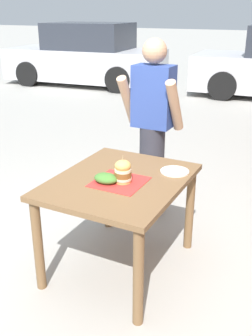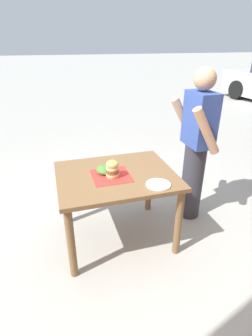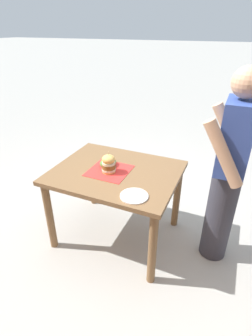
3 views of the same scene
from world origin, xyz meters
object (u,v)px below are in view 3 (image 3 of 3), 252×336
Objects in this scene: patio_table at (116,182)px; pickle_spear at (112,164)px; diner_across_table at (228,172)px; sandwich at (109,164)px; side_plate_with_forks at (134,196)px; side_salad at (108,163)px.

patio_table is 14.72× the size of pickle_spear.
patio_table is 0.67× the size of diner_across_table.
diner_across_table is at bearing 93.70° from pickle_spear.
patio_table is at bearing 44.76° from pickle_spear.
sandwich is 1.00m from diner_across_table.
pickle_spear is (-0.13, -0.04, -0.07)m from sandwich.
pickle_spear is 1.02m from diner_across_table.
pickle_spear is 0.35× the size of side_plate_with_forks.
sandwich is 0.12× the size of diner_across_table.
patio_table is 0.21m from sandwich.
diner_across_table is at bearing 98.99° from patio_table.
side_salad is 0.11× the size of diner_across_table.
side_plate_with_forks reaches higher than patio_table.
side_plate_with_forks is at bearing 53.06° from sandwich.
side_salad is (-0.05, -0.11, 0.15)m from patio_table.
sandwich is at bearing -126.94° from side_plate_with_forks.
pickle_spear is at bearing 137.31° from side_salad.
sandwich reaches higher than side_salad.
side_salad is at bearing -116.72° from patio_table.
patio_table is 0.18m from pickle_spear.
side_plate_with_forks is at bearing -53.65° from diner_across_table.
side_salad is 1.05m from diner_across_table.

